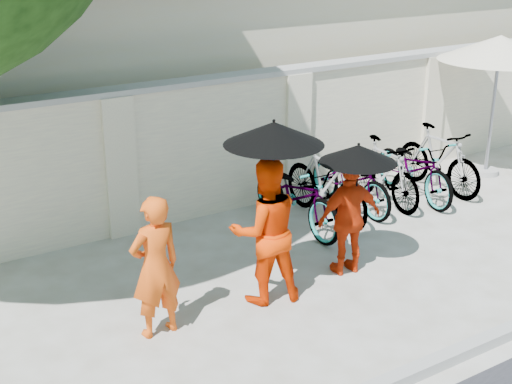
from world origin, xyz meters
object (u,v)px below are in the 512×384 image
monk_right (349,218)px  patio_umbrella (500,50)px  monk_left (155,267)px  monk_center (265,231)px

monk_right → patio_umbrella: size_ratio=0.60×
monk_right → monk_left: bearing=9.4°
monk_center → patio_umbrella: patio_umbrella is taller
monk_left → monk_right: 2.65m
monk_center → patio_umbrella: bearing=-149.5°
monk_left → patio_umbrella: 7.52m
monk_center → monk_right: (1.27, 0.03, -0.13)m
monk_center → patio_umbrella: 6.19m
monk_left → monk_right: bearing=176.9°
monk_left → patio_umbrella: bearing=-170.6°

